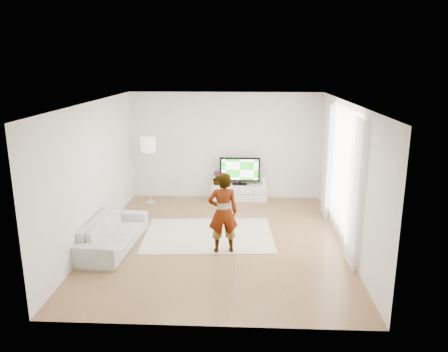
{
  "coord_description": "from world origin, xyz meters",
  "views": [
    {
      "loc": [
        0.51,
        -8.3,
        3.55
      ],
      "look_at": [
        0.09,
        0.4,
        1.26
      ],
      "focal_mm": 35.0,
      "sensor_mm": 36.0,
      "label": 1
    }
  ],
  "objects_px": {
    "player": "(223,213)",
    "floor_lamp": "(148,147)",
    "sofa": "(113,233)",
    "rug": "(209,235)",
    "television": "(240,170)",
    "media_console": "(240,192)"
  },
  "relations": [
    {
      "from": "sofa",
      "to": "rug",
      "type": "bearing_deg",
      "value": -65.06
    },
    {
      "from": "television",
      "to": "media_console",
      "type": "bearing_deg",
      "value": -90.0
    },
    {
      "from": "television",
      "to": "player",
      "type": "relative_size",
      "value": 0.67
    },
    {
      "from": "television",
      "to": "floor_lamp",
      "type": "height_order",
      "value": "floor_lamp"
    },
    {
      "from": "rug",
      "to": "sofa",
      "type": "xyz_separation_m",
      "value": [
        -1.82,
        -0.71,
        0.3
      ]
    },
    {
      "from": "rug",
      "to": "player",
      "type": "relative_size",
      "value": 1.71
    },
    {
      "from": "rug",
      "to": "media_console",
      "type": "bearing_deg",
      "value": 75.94
    },
    {
      "from": "player",
      "to": "floor_lamp",
      "type": "height_order",
      "value": "floor_lamp"
    },
    {
      "from": "sofa",
      "to": "floor_lamp",
      "type": "distance_m",
      "value": 3.06
    },
    {
      "from": "media_console",
      "to": "television",
      "type": "distance_m",
      "value": 0.6
    },
    {
      "from": "media_console",
      "to": "floor_lamp",
      "type": "relative_size",
      "value": 0.84
    },
    {
      "from": "media_console",
      "to": "floor_lamp",
      "type": "bearing_deg",
      "value": -170.9
    },
    {
      "from": "rug",
      "to": "sofa",
      "type": "distance_m",
      "value": 1.97
    },
    {
      "from": "television",
      "to": "rug",
      "type": "distance_m",
      "value": 2.71
    },
    {
      "from": "player",
      "to": "floor_lamp",
      "type": "xyz_separation_m",
      "value": [
        -2.04,
        2.93,
        0.66
      ]
    },
    {
      "from": "rug",
      "to": "player",
      "type": "height_order",
      "value": "player"
    },
    {
      "from": "rug",
      "to": "player",
      "type": "xyz_separation_m",
      "value": [
        0.35,
        -0.81,
        0.79
      ]
    },
    {
      "from": "floor_lamp",
      "to": "media_console",
      "type": "bearing_deg",
      "value": 9.1
    },
    {
      "from": "television",
      "to": "sofa",
      "type": "distance_m",
      "value": 4.08
    },
    {
      "from": "media_console",
      "to": "television",
      "type": "height_order",
      "value": "television"
    },
    {
      "from": "rug",
      "to": "player",
      "type": "bearing_deg",
      "value": -66.57
    },
    {
      "from": "television",
      "to": "floor_lamp",
      "type": "distance_m",
      "value": 2.43
    }
  ]
}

